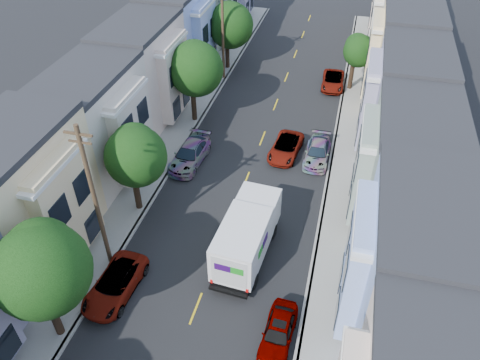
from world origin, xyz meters
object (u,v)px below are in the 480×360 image
object	(u,v)px
tree_c	(135,157)
fedex_truck	(247,234)
utility_pole_far	(223,31)
parked_right_d	(333,81)
tree_d	(195,69)
utility_pole_near	(95,200)
parked_right_b	(278,332)
tree_far_r	(358,51)
parked_left_d	(190,154)
parked_left_c	(115,285)
parked_right_c	(317,152)
lead_sedan	(286,148)
tree_e	(230,26)
tree_b	(40,271)

from	to	relation	value
tree_c	fedex_truck	world-z (taller)	tree_c
utility_pole_far	parked_right_d	distance (m)	12.11
tree_d	utility_pole_far	xyz separation A→B (m)	(0.00, 8.62, 0.08)
utility_pole_near	parked_right_b	distance (m)	12.37
tree_far_r	utility_pole_far	distance (m)	13.27
tree_c	parked_left_d	bearing A→B (deg)	77.10
fedex_truck	tree_c	bearing A→B (deg)	167.60
tree_far_r	parked_right_d	xyz separation A→B (m)	(-1.99, 0.07, -3.40)
tree_far_r	fedex_truck	bearing A→B (deg)	-101.79
utility_pole_far	parked_left_c	size ratio (longest dim) A/B	2.04
utility_pole_far	parked_right_c	xyz separation A→B (m)	(11.20, -11.86, -4.48)
tree_c	fedex_truck	distance (m)	8.92
lead_sedan	parked_left_c	world-z (taller)	parked_left_c
fedex_truck	tree_e	bearing A→B (deg)	111.42
fedex_truck	parked_right_d	world-z (taller)	fedex_truck
tree_b	lead_sedan	distance (m)	21.84
tree_b	tree_e	bearing A→B (deg)	90.00
tree_c	parked_right_d	bearing A→B (deg)	62.92
tree_d	tree_e	xyz separation A→B (m)	(0.00, 11.16, -0.32)
utility_pole_far	parked_left_d	xyz separation A→B (m)	(1.40, -14.78, -4.39)
tree_far_r	parked_right_b	world-z (taller)	tree_far_r
utility_pole_near	parked_right_b	size ratio (longest dim) A/B	2.41
parked_left_d	parked_right_d	size ratio (longest dim) A/B	1.10
utility_pole_near	parked_right_b	world-z (taller)	utility_pole_near
utility_pole_near	parked_right_d	distance (m)	29.58
tree_d	utility_pole_near	xyz separation A→B (m)	(0.00, -17.38, 0.08)
utility_pole_far	parked_right_d	xyz separation A→B (m)	(11.20, 1.00, -4.51)
lead_sedan	parked_left_d	xyz separation A→B (m)	(-7.22, -2.97, 0.11)
tree_e	tree_far_r	size ratio (longest dim) A/B	1.26
parked_right_b	tree_b	bearing A→B (deg)	-164.20
parked_left_c	tree_b	bearing A→B (deg)	-109.75
tree_c	utility_pole_far	xyz separation A→B (m)	(0.00, 20.91, 0.55)
tree_far_r	utility_pole_near	size ratio (longest dim) A/B	0.56
parked_right_d	parked_left_c	bearing A→B (deg)	-110.88
tree_c	parked_right_c	size ratio (longest dim) A/B	1.49
tree_b	fedex_truck	distance (m)	11.95
fedex_truck	tree_b	bearing A→B (deg)	-131.41
tree_c	parked_left_d	world-z (taller)	tree_c
parked_left_c	parked_right_d	bearing A→B (deg)	74.75
lead_sedan	fedex_truck	bearing A→B (deg)	-86.92
utility_pole_near	parked_left_d	xyz separation A→B (m)	(1.40, 11.22, -4.39)
tree_d	tree_e	bearing A→B (deg)	90.00
tree_c	utility_pole_far	world-z (taller)	utility_pole_far
tree_c	tree_e	distance (m)	23.44
tree_d	fedex_truck	size ratio (longest dim) A/B	1.09
parked_right_b	utility_pole_far	bearing A→B (deg)	114.15
parked_left_c	parked_right_d	distance (m)	30.66
utility_pole_near	fedex_truck	bearing A→B (deg)	18.42
utility_pole_far	lead_sedan	bearing A→B (deg)	-53.89
parked_left_d	parked_right_c	xyz separation A→B (m)	(9.80, 2.92, -0.09)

